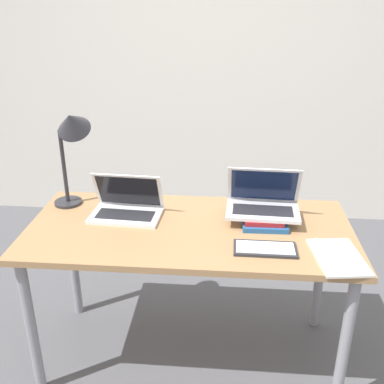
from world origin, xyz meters
name	(u,v)px	position (x,y,z in m)	size (l,w,h in m)	color
wall_back	(209,54)	(0.00, 2.07, 1.35)	(8.00, 0.05, 2.70)	silver
desk	(189,243)	(0.00, 0.35, 0.68)	(1.52, 0.71, 0.77)	#9E754C
laptop_left	(127,207)	(-0.32, 0.45, 0.81)	(0.35, 0.24, 0.21)	silver
book_stack	(263,217)	(0.35, 0.45, 0.79)	(0.21, 0.28, 0.05)	#235693
laptop_on_books	(263,202)	(0.34, 0.46, 0.86)	(0.35, 0.24, 0.22)	silver
wireless_keyboard	(265,249)	(0.34, 0.17, 0.77)	(0.27, 0.13, 0.01)	#28282D
mouse	(318,245)	(0.57, 0.21, 0.78)	(0.06, 0.11, 0.03)	white
notepad	(338,257)	(0.64, 0.13, 0.77)	(0.22, 0.31, 0.01)	silver
desk_lamp	(71,133)	(-0.58, 0.53, 1.16)	(0.23, 0.20, 0.53)	#28282D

